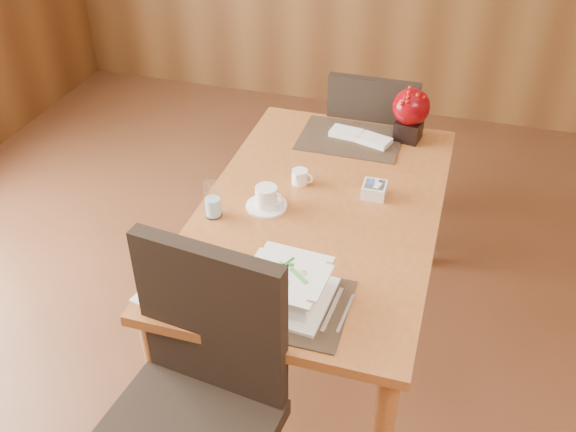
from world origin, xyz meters
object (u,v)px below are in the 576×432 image
(berry_decor, at_px, (411,111))
(bread_plate, at_px, (160,295))
(creamer_jug, at_px, (300,177))
(near_chair, at_px, (195,395))
(dining_table, at_px, (319,227))
(soup_setting, at_px, (287,286))
(coffee_cup, at_px, (266,199))
(water_glass, at_px, (213,200))
(far_chair, at_px, (373,147))
(sugar_caddy, at_px, (374,190))

(berry_decor, distance_m, bread_plate, 1.40)
(creamer_jug, relative_size, near_chair, 0.08)
(dining_table, distance_m, bread_plate, 0.74)
(near_chair, bearing_deg, soup_setting, 67.15)
(dining_table, height_order, berry_decor, berry_decor)
(bread_plate, bearing_deg, berry_decor, 63.84)
(creamer_jug, bearing_deg, soup_setting, -69.79)
(coffee_cup, bearing_deg, water_glass, -147.52)
(soup_setting, height_order, creamer_jug, soup_setting)
(berry_decor, xyz_separation_m, far_chair, (-0.19, 0.25, -0.35))
(near_chair, bearing_deg, sugar_caddy, 77.60)
(berry_decor, distance_m, near_chair, 1.56)
(coffee_cup, relative_size, berry_decor, 0.66)
(soup_setting, xyz_separation_m, creamer_jug, (-0.15, 0.66, -0.02))
(coffee_cup, xyz_separation_m, near_chair, (0.03, -0.80, -0.18))
(soup_setting, bearing_deg, sugar_caddy, 80.55)
(soup_setting, bearing_deg, water_glass, 142.21)
(far_chair, bearing_deg, sugar_caddy, 99.95)
(water_glass, relative_size, creamer_jug, 1.73)
(soup_setting, xyz_separation_m, far_chair, (0.03, 1.40, -0.27))
(water_glass, bearing_deg, near_chair, -73.44)
(soup_setting, xyz_separation_m, berry_decor, (0.22, 1.15, 0.08))
(berry_decor, xyz_separation_m, near_chair, (-0.41, -1.48, -0.28))
(sugar_caddy, relative_size, berry_decor, 0.37)
(dining_table, relative_size, water_glass, 10.36)
(coffee_cup, xyz_separation_m, creamer_jug, (0.08, 0.20, -0.01))
(water_glass, xyz_separation_m, far_chair, (0.43, 1.05, -0.28))
(sugar_caddy, height_order, bread_plate, sugar_caddy)
(dining_table, height_order, coffee_cup, coffee_cup)
(soup_setting, bearing_deg, bread_plate, -161.11)
(creamer_jug, height_order, far_chair, far_chair)
(near_chair, relative_size, far_chair, 1.12)
(creamer_jug, bearing_deg, dining_table, -40.66)
(coffee_cup, relative_size, sugar_caddy, 1.76)
(soup_setting, bearing_deg, creamer_jug, 106.53)
(soup_setting, relative_size, bread_plate, 2.09)
(soup_setting, bearing_deg, berry_decor, 83.28)
(coffee_cup, height_order, sugar_caddy, coffee_cup)
(coffee_cup, distance_m, far_chair, 1.00)
(dining_table, height_order, bread_plate, bread_plate)
(berry_decor, distance_m, far_chair, 0.47)
(sugar_caddy, height_order, near_chair, near_chair)
(soup_setting, distance_m, creamer_jug, 0.68)
(coffee_cup, distance_m, bread_plate, 0.60)
(far_chair, bearing_deg, berry_decor, 127.25)
(coffee_cup, relative_size, near_chair, 0.15)
(creamer_jug, height_order, sugar_caddy, creamer_jug)
(soup_setting, height_order, bread_plate, soup_setting)
(water_glass, bearing_deg, bread_plate, -90.00)
(sugar_caddy, height_order, berry_decor, berry_decor)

